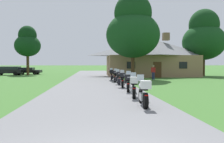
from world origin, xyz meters
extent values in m
plane|color=#386628|center=(0.00, 20.00, 0.00)|extent=(500.00, 500.00, 0.00)
cube|color=slate|center=(0.00, 18.00, 0.03)|extent=(6.40, 80.00, 0.06)
cylinder|color=black|center=(2.00, 6.82, 0.38)|extent=(0.15, 0.65, 0.64)
cylinder|color=black|center=(1.91, 5.38, 0.38)|extent=(0.20, 0.65, 0.64)
cube|color=silver|center=(1.95, 6.08, 0.44)|extent=(0.30, 0.58, 0.30)
ellipsoid|color=silver|center=(1.97, 6.34, 0.89)|extent=(0.33, 0.54, 0.26)
cube|color=black|center=(1.94, 5.88, 0.80)|extent=(0.31, 0.54, 0.10)
cylinder|color=silver|center=(2.00, 6.78, 1.08)|extent=(0.66, 0.07, 0.03)
cylinder|color=silver|center=(2.00, 6.82, 0.74)|extent=(0.08, 0.24, 0.73)
cube|color=#B2BCC6|center=(2.01, 6.88, 1.22)|extent=(0.33, 0.13, 0.27)
sphere|color=silver|center=(2.00, 6.78, 0.94)|extent=(0.11, 0.11, 0.11)
cube|color=silver|center=(1.91, 5.33, 1.02)|extent=(0.42, 0.39, 0.32)
cube|color=red|center=(1.89, 5.16, 0.60)|extent=(0.14, 0.04, 0.06)
cylinder|color=silver|center=(2.07, 5.69, 0.28)|extent=(0.11, 0.55, 0.07)
cylinder|color=black|center=(2.13, 9.53, 0.38)|extent=(0.20, 0.65, 0.64)
cylinder|color=black|center=(1.92, 8.10, 0.38)|extent=(0.24, 0.66, 0.64)
cube|color=silver|center=(2.02, 8.79, 0.44)|extent=(0.34, 0.59, 0.30)
ellipsoid|color=#1E3899|center=(2.06, 9.05, 0.89)|extent=(0.37, 0.56, 0.26)
cube|color=black|center=(1.99, 8.60, 0.80)|extent=(0.35, 0.55, 0.10)
cylinder|color=silver|center=(2.12, 9.49, 1.08)|extent=(0.66, 0.13, 0.03)
cylinder|color=silver|center=(2.13, 9.53, 0.74)|extent=(0.09, 0.24, 0.73)
cube|color=#B2BCC6|center=(2.14, 9.59, 1.22)|extent=(0.33, 0.15, 0.27)
sphere|color=silver|center=(2.12, 9.49, 0.94)|extent=(0.11, 0.11, 0.11)
cube|color=silver|center=(1.92, 8.05, 1.02)|extent=(0.45, 0.41, 0.32)
cube|color=red|center=(1.89, 7.88, 0.60)|extent=(0.14, 0.05, 0.06)
cylinder|color=silver|center=(2.11, 8.40, 0.28)|extent=(0.15, 0.55, 0.07)
cylinder|color=black|center=(2.28, 12.30, 0.38)|extent=(0.21, 0.65, 0.64)
cylinder|color=black|center=(2.05, 10.88, 0.38)|extent=(0.26, 0.66, 0.64)
cube|color=silver|center=(2.16, 11.57, 0.44)|extent=(0.35, 0.59, 0.30)
ellipsoid|color=#1E3899|center=(2.20, 11.82, 0.89)|extent=(0.38, 0.56, 0.26)
cube|color=black|center=(2.13, 11.37, 0.80)|extent=(0.36, 0.56, 0.10)
cylinder|color=silver|center=(2.27, 12.26, 1.08)|extent=(0.66, 0.14, 0.03)
cylinder|color=silver|center=(2.28, 12.30, 0.74)|extent=(0.10, 0.24, 0.73)
cube|color=#B2BCC6|center=(2.29, 12.36, 1.22)|extent=(0.33, 0.16, 0.27)
sphere|color=silver|center=(2.27, 12.26, 0.94)|extent=(0.11, 0.11, 0.11)
cube|color=black|center=(2.04, 10.83, 1.02)|extent=(0.45, 0.42, 0.32)
cube|color=red|center=(2.01, 10.66, 0.60)|extent=(0.14, 0.05, 0.06)
cylinder|color=silver|center=(2.23, 11.17, 0.28)|extent=(0.16, 0.55, 0.07)
cylinder|color=black|center=(2.20, 15.12, 0.38)|extent=(0.18, 0.65, 0.64)
cylinder|color=black|center=(2.05, 13.69, 0.38)|extent=(0.22, 0.65, 0.64)
cube|color=silver|center=(2.12, 14.39, 0.44)|extent=(0.32, 0.58, 0.30)
ellipsoid|color=maroon|center=(2.15, 14.65, 0.89)|extent=(0.35, 0.55, 0.26)
cube|color=black|center=(2.10, 14.19, 0.80)|extent=(0.33, 0.55, 0.10)
cylinder|color=silver|center=(2.20, 15.08, 1.08)|extent=(0.66, 0.10, 0.03)
cylinder|color=silver|center=(2.20, 15.12, 0.74)|extent=(0.09, 0.24, 0.73)
cube|color=#B2BCC6|center=(2.21, 15.18, 1.22)|extent=(0.33, 0.14, 0.27)
sphere|color=silver|center=(2.20, 15.08, 0.94)|extent=(0.11, 0.11, 0.11)
cube|color=black|center=(2.04, 13.64, 1.02)|extent=(0.44, 0.40, 0.32)
cube|color=red|center=(2.02, 13.47, 0.60)|extent=(0.14, 0.04, 0.06)
cylinder|color=silver|center=(2.22, 14.00, 0.28)|extent=(0.13, 0.55, 0.07)
cube|color=black|center=(1.79, 13.77, 0.56)|extent=(0.24, 0.42, 0.36)
cube|color=black|center=(2.31, 13.71, 0.56)|extent=(0.24, 0.42, 0.36)
cylinder|color=black|center=(2.13, 17.78, 0.38)|extent=(0.13, 0.64, 0.64)
cylinder|color=black|center=(2.10, 16.34, 0.38)|extent=(0.17, 0.64, 0.64)
cube|color=silver|center=(2.11, 17.04, 0.44)|extent=(0.27, 0.57, 0.30)
ellipsoid|color=black|center=(2.12, 17.30, 0.89)|extent=(0.31, 0.53, 0.26)
cube|color=black|center=(2.11, 16.84, 0.80)|extent=(0.29, 0.53, 0.10)
cylinder|color=silver|center=(2.13, 17.74, 1.08)|extent=(0.66, 0.05, 0.03)
cylinder|color=silver|center=(2.13, 17.78, 0.74)|extent=(0.07, 0.24, 0.73)
cube|color=#B2BCC6|center=(2.13, 17.84, 1.22)|extent=(0.32, 0.12, 0.27)
sphere|color=silver|center=(2.13, 17.74, 0.94)|extent=(0.11, 0.11, 0.11)
cube|color=black|center=(2.09, 16.29, 1.02)|extent=(0.41, 0.37, 0.32)
cube|color=red|center=(2.09, 16.12, 0.60)|extent=(0.14, 0.03, 0.06)
cylinder|color=silver|center=(2.24, 16.66, 0.28)|extent=(0.08, 0.55, 0.07)
cube|color=black|center=(1.84, 16.40, 0.56)|extent=(0.21, 0.40, 0.36)
cube|color=black|center=(2.36, 16.39, 0.56)|extent=(0.21, 0.40, 0.36)
cylinder|color=black|center=(2.20, 20.45, 0.38)|extent=(0.20, 0.65, 0.64)
cylinder|color=black|center=(2.00, 19.03, 0.38)|extent=(0.24, 0.66, 0.64)
cube|color=silver|center=(2.09, 19.72, 0.44)|extent=(0.34, 0.59, 0.30)
ellipsoid|color=black|center=(2.13, 19.98, 0.89)|extent=(0.37, 0.56, 0.26)
cube|color=black|center=(2.07, 19.52, 0.80)|extent=(0.35, 0.55, 0.10)
cylinder|color=silver|center=(2.19, 20.41, 1.08)|extent=(0.66, 0.12, 0.03)
cylinder|color=silver|center=(2.20, 20.45, 0.74)|extent=(0.09, 0.24, 0.73)
cube|color=#B2BCC6|center=(2.21, 20.51, 1.22)|extent=(0.33, 0.15, 0.27)
sphere|color=silver|center=(2.19, 20.41, 0.94)|extent=(0.11, 0.11, 0.11)
cube|color=black|center=(1.99, 18.98, 1.02)|extent=(0.45, 0.41, 0.32)
cube|color=red|center=(1.97, 18.81, 0.60)|extent=(0.14, 0.05, 0.06)
cylinder|color=silver|center=(2.18, 19.33, 0.28)|extent=(0.15, 0.55, 0.07)
cube|color=black|center=(1.75, 19.11, 0.56)|extent=(0.25, 0.42, 0.36)
cube|color=black|center=(2.26, 19.04, 0.56)|extent=(0.25, 0.42, 0.36)
cylinder|color=black|center=(2.00, 23.55, 0.38)|extent=(0.16, 0.65, 0.64)
cylinder|color=black|center=(1.90, 22.12, 0.38)|extent=(0.20, 0.65, 0.64)
cube|color=silver|center=(1.95, 22.82, 0.44)|extent=(0.30, 0.58, 0.30)
ellipsoid|color=silver|center=(1.97, 23.08, 0.89)|extent=(0.34, 0.54, 0.26)
cube|color=black|center=(1.94, 22.62, 0.80)|extent=(0.32, 0.54, 0.10)
cylinder|color=silver|center=(2.00, 23.51, 1.08)|extent=(0.66, 0.08, 0.03)
cylinder|color=silver|center=(2.00, 23.55, 0.74)|extent=(0.08, 0.24, 0.73)
cube|color=#B2BCC6|center=(2.01, 23.61, 1.22)|extent=(0.33, 0.13, 0.27)
sphere|color=silver|center=(2.00, 23.51, 0.94)|extent=(0.11, 0.11, 0.11)
cube|color=black|center=(1.90, 22.07, 1.02)|extent=(0.42, 0.39, 0.32)
cube|color=red|center=(1.88, 21.90, 0.60)|extent=(0.14, 0.04, 0.06)
cylinder|color=silver|center=(2.06, 22.43, 0.28)|extent=(0.11, 0.55, 0.07)
cube|color=#896B4C|center=(8.43, 30.88, 1.51)|extent=(12.58, 7.16, 3.01)
pyramid|color=slate|center=(8.43, 30.88, 4.25)|extent=(13.33, 7.59, 2.49)
cube|color=brown|center=(10.70, 30.88, 5.85)|extent=(0.90, 0.90, 1.10)
cube|color=#472D19|center=(8.43, 27.27, 1.05)|extent=(1.10, 0.08, 2.10)
cube|color=black|center=(4.91, 27.27, 1.66)|extent=(1.10, 0.06, 0.90)
cube|color=black|center=(11.95, 27.27, 1.66)|extent=(1.10, 0.06, 0.90)
cylinder|color=navy|center=(6.93, 23.26, 0.43)|extent=(0.14, 0.14, 0.86)
cylinder|color=navy|center=(6.79, 23.37, 0.43)|extent=(0.14, 0.14, 0.86)
cube|color=#A8231E|center=(6.86, 23.31, 1.14)|extent=(0.42, 0.40, 0.56)
cylinder|color=#A8231E|center=(7.04, 23.17, 1.12)|extent=(0.09, 0.09, 0.58)
cylinder|color=#A8231E|center=(6.68, 23.46, 1.12)|extent=(0.09, 0.09, 0.58)
sphere|color=tan|center=(6.86, 23.31, 1.56)|extent=(0.21, 0.21, 0.21)
cylinder|color=#B2AD99|center=(6.86, 23.31, 1.66)|extent=(0.22, 0.22, 0.05)
cylinder|color=#422D19|center=(-10.57, 36.07, 1.82)|extent=(0.44, 0.44, 3.64)
ellipsoid|color=#0F3314|center=(-10.57, 36.07, 4.78)|extent=(4.14, 4.14, 3.51)
ellipsoid|color=black|center=(-10.57, 36.07, 6.43)|extent=(2.89, 2.89, 3.10)
cylinder|color=#422D19|center=(4.66, 24.43, 1.76)|extent=(0.44, 0.44, 3.51)
ellipsoid|color=#143D19|center=(4.66, 24.43, 5.26)|extent=(6.37, 6.37, 5.42)
ellipsoid|color=#123716|center=(4.66, 24.43, 7.81)|extent=(4.46, 4.46, 4.78)
cylinder|color=#422D19|center=(16.62, 31.13, 1.69)|extent=(0.44, 0.44, 3.38)
ellipsoid|color=#143D19|center=(16.62, 31.13, 5.13)|extent=(6.36, 6.36, 5.40)
ellipsoid|color=#123716|center=(16.62, 31.13, 7.67)|extent=(4.45, 4.45, 4.77)
cube|color=black|center=(-13.68, 36.07, 0.62)|extent=(4.66, 2.00, 0.60)
cube|color=black|center=(-13.48, 36.07, 1.16)|extent=(3.27, 1.73, 0.48)
cylinder|color=black|center=(-15.08, 36.97, 0.32)|extent=(0.65, 0.24, 0.64)
cylinder|color=black|center=(-12.29, 35.18, 0.32)|extent=(0.65, 0.24, 0.64)
cylinder|color=black|center=(-12.23, 36.87, 0.32)|extent=(0.65, 0.24, 0.64)
cube|color=black|center=(-11.01, 38.25, 0.55)|extent=(4.31, 2.11, 0.46)
cube|color=black|center=(-11.11, 38.25, 0.99)|extent=(1.99, 1.74, 0.42)
cylinder|color=black|center=(-12.36, 37.49, 0.32)|extent=(0.65, 0.26, 0.64)
cylinder|color=black|center=(-12.25, 39.18, 0.32)|extent=(0.65, 0.26, 0.64)
cylinder|color=black|center=(-9.77, 37.32, 0.32)|extent=(0.65, 0.26, 0.64)
cylinder|color=black|center=(-9.65, 39.00, 0.32)|extent=(0.65, 0.26, 0.64)
camera|label=1|loc=(-0.23, -4.07, 1.85)|focal=38.73mm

